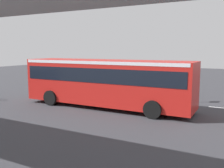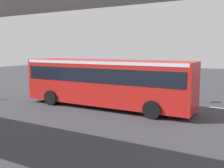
% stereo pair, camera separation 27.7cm
% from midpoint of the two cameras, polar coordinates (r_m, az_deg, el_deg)
% --- Properties ---
extents(ground, '(80.00, 80.00, 0.00)m').
position_cam_midpoint_polar(ground, '(17.61, -3.94, -4.74)').
color(ground, '#38383D').
extents(city_bus, '(11.54, 2.85, 3.15)m').
position_cam_midpoint_polar(city_bus, '(16.57, -1.90, 1.09)').
color(city_bus, red).
rests_on(city_bus, ground).
extents(traffic_sign, '(0.08, 0.60, 2.80)m').
position_cam_midpoint_polar(traffic_sign, '(18.53, 13.48, 1.61)').
color(traffic_sign, slate).
rests_on(traffic_sign, ground).
extents(lane_dash_left, '(2.00, 0.20, 0.01)m').
position_cam_midpoint_polar(lane_dash_left, '(18.75, 11.57, -4.10)').
color(lane_dash_left, silver).
rests_on(lane_dash_left, ground).
extents(lane_dash_centre, '(2.00, 0.20, 0.01)m').
position_cam_midpoint_polar(lane_dash_centre, '(20.20, 0.60, -3.08)').
color(lane_dash_centre, silver).
rests_on(lane_dash_centre, ground).
extents(lane_dash_right, '(2.00, 0.20, 0.01)m').
position_cam_midpoint_polar(lane_dash_right, '(22.28, -8.59, -2.14)').
color(lane_dash_right, silver).
rests_on(lane_dash_right, ground).
extents(lane_dash_rightmost, '(2.00, 0.20, 0.01)m').
position_cam_midpoint_polar(lane_dash_rightmost, '(24.84, -16.05, -1.34)').
color(lane_dash_rightmost, silver).
rests_on(lane_dash_rightmost, ground).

